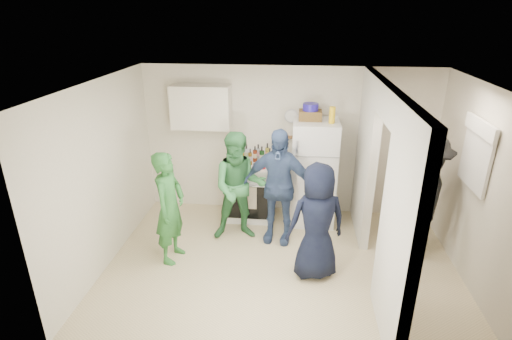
{
  "coord_description": "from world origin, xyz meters",
  "views": [
    {
      "loc": [
        0.14,
        -4.68,
        3.33
      ],
      "look_at": [
        -0.39,
        0.4,
        1.25
      ],
      "focal_mm": 28.0,
      "sensor_mm": 36.0,
      "label": 1
    }
  ],
  "objects_px": {
    "wicker_basket": "(310,115)",
    "person_nook": "(421,197)",
    "stove": "(251,190)",
    "blue_bowl": "(311,107)",
    "person_navy": "(317,222)",
    "person_green_left": "(170,208)",
    "person_denim": "(278,187)",
    "yellow_cup_stack_top": "(332,115)",
    "fridge": "(314,173)",
    "person_green_center": "(239,187)"
  },
  "relations": [
    {
      "from": "fridge",
      "to": "person_nook",
      "type": "xyz_separation_m",
      "value": [
        1.45,
        -0.85,
        0.05
      ]
    },
    {
      "from": "wicker_basket",
      "to": "person_navy",
      "type": "xyz_separation_m",
      "value": [
        0.1,
        -1.54,
        -1.0
      ]
    },
    {
      "from": "person_green_center",
      "to": "person_navy",
      "type": "relative_size",
      "value": 1.07
    },
    {
      "from": "person_green_center",
      "to": "person_nook",
      "type": "distance_m",
      "value": 2.57
    },
    {
      "from": "blue_bowl",
      "to": "person_navy",
      "type": "distance_m",
      "value": 1.92
    },
    {
      "from": "person_navy",
      "to": "person_nook",
      "type": "bearing_deg",
      "value": -173.49
    },
    {
      "from": "person_green_left",
      "to": "person_green_center",
      "type": "distance_m",
      "value": 1.09
    },
    {
      "from": "blue_bowl",
      "to": "fridge",
      "type": "bearing_deg",
      "value": -26.57
    },
    {
      "from": "person_green_center",
      "to": "person_nook",
      "type": "bearing_deg",
      "value": -14.07
    },
    {
      "from": "yellow_cup_stack_top",
      "to": "person_navy",
      "type": "bearing_deg",
      "value": -98.9
    },
    {
      "from": "blue_bowl",
      "to": "person_denim",
      "type": "relative_size",
      "value": 0.14
    },
    {
      "from": "stove",
      "to": "blue_bowl",
      "type": "xyz_separation_m",
      "value": [
        0.93,
        0.02,
        1.44
      ]
    },
    {
      "from": "person_green_left",
      "to": "person_navy",
      "type": "distance_m",
      "value": 1.99
    },
    {
      "from": "yellow_cup_stack_top",
      "to": "person_denim",
      "type": "height_order",
      "value": "yellow_cup_stack_top"
    },
    {
      "from": "person_green_center",
      "to": "blue_bowl",
      "type": "bearing_deg",
      "value": 25.11
    },
    {
      "from": "blue_bowl",
      "to": "person_nook",
      "type": "height_order",
      "value": "blue_bowl"
    },
    {
      "from": "fridge",
      "to": "wicker_basket",
      "type": "xyz_separation_m",
      "value": [
        -0.1,
        0.05,
        0.93
      ]
    },
    {
      "from": "person_green_left",
      "to": "person_green_center",
      "type": "height_order",
      "value": "person_green_center"
    },
    {
      "from": "person_green_left",
      "to": "person_denim",
      "type": "relative_size",
      "value": 0.9
    },
    {
      "from": "wicker_basket",
      "to": "person_nook",
      "type": "relative_size",
      "value": 0.19
    },
    {
      "from": "wicker_basket",
      "to": "person_nook",
      "type": "bearing_deg",
      "value": -30.24
    },
    {
      "from": "stove",
      "to": "person_navy",
      "type": "distance_m",
      "value": 1.86
    },
    {
      "from": "yellow_cup_stack_top",
      "to": "person_green_center",
      "type": "xyz_separation_m",
      "value": [
        -1.34,
        -0.56,
        -1.0
      ]
    },
    {
      "from": "yellow_cup_stack_top",
      "to": "person_green_center",
      "type": "distance_m",
      "value": 1.76
    },
    {
      "from": "person_denim",
      "to": "person_nook",
      "type": "relative_size",
      "value": 0.97
    },
    {
      "from": "fridge",
      "to": "blue_bowl",
      "type": "distance_m",
      "value": 1.07
    },
    {
      "from": "person_green_center",
      "to": "person_nook",
      "type": "xyz_separation_m",
      "value": [
        2.56,
        -0.19,
        0.07
      ]
    },
    {
      "from": "person_denim",
      "to": "wicker_basket",
      "type": "bearing_deg",
      "value": 66.9
    },
    {
      "from": "person_green_center",
      "to": "person_navy",
      "type": "xyz_separation_m",
      "value": [
        1.12,
        -0.83,
        -0.06
      ]
    },
    {
      "from": "stove",
      "to": "wicker_basket",
      "type": "distance_m",
      "value": 1.61
    },
    {
      "from": "stove",
      "to": "person_green_left",
      "type": "distance_m",
      "value": 1.69
    },
    {
      "from": "fridge",
      "to": "person_denim",
      "type": "relative_size",
      "value": 0.97
    },
    {
      "from": "fridge",
      "to": "person_denim",
      "type": "xyz_separation_m",
      "value": [
        -0.55,
        -0.66,
        0.03
      ]
    },
    {
      "from": "fridge",
      "to": "yellow_cup_stack_top",
      "type": "xyz_separation_m",
      "value": [
        0.22,
        -0.1,
        0.98
      ]
    },
    {
      "from": "stove",
      "to": "person_green_center",
      "type": "bearing_deg",
      "value": -97.17
    },
    {
      "from": "stove",
      "to": "yellow_cup_stack_top",
      "type": "distance_m",
      "value": 1.85
    },
    {
      "from": "fridge",
      "to": "person_navy",
      "type": "relative_size",
      "value": 1.09
    },
    {
      "from": "stove",
      "to": "person_denim",
      "type": "bearing_deg",
      "value": -55.02
    },
    {
      "from": "person_green_left",
      "to": "person_nook",
      "type": "height_order",
      "value": "person_nook"
    },
    {
      "from": "wicker_basket",
      "to": "person_green_left",
      "type": "height_order",
      "value": "wicker_basket"
    },
    {
      "from": "fridge",
      "to": "person_green_center",
      "type": "xyz_separation_m",
      "value": [
        -1.12,
        -0.66,
        -0.01
      ]
    },
    {
      "from": "fridge",
      "to": "person_navy",
      "type": "xyz_separation_m",
      "value": [
        0.0,
        -1.49,
        -0.07
      ]
    },
    {
      "from": "wicker_basket",
      "to": "blue_bowl",
      "type": "distance_m",
      "value": 0.13
    },
    {
      "from": "wicker_basket",
      "to": "stove",
      "type": "bearing_deg",
      "value": -178.77
    },
    {
      "from": "fridge",
      "to": "yellow_cup_stack_top",
      "type": "height_order",
      "value": "yellow_cup_stack_top"
    },
    {
      "from": "blue_bowl",
      "to": "person_green_left",
      "type": "relative_size",
      "value": 0.15
    },
    {
      "from": "yellow_cup_stack_top",
      "to": "wicker_basket",
      "type": "bearing_deg",
      "value": 154.89
    },
    {
      "from": "stove",
      "to": "person_denim",
      "type": "distance_m",
      "value": 0.94
    },
    {
      "from": "wicker_basket",
      "to": "person_nook",
      "type": "distance_m",
      "value": 1.99
    },
    {
      "from": "blue_bowl",
      "to": "person_green_left",
      "type": "bearing_deg",
      "value": -143.82
    }
  ]
}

